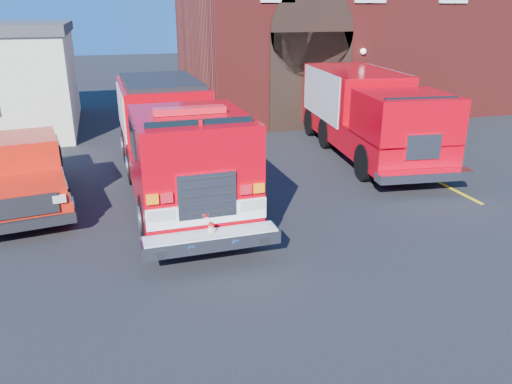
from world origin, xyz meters
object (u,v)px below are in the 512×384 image
object	(u,v)px
fire_engine	(173,139)
pickup_truck	(22,171)
fire_station	(337,22)
secondary_truck	(367,111)

from	to	relation	value
fire_engine	pickup_truck	world-z (taller)	fire_engine
fire_engine	pickup_truck	size ratio (longest dim) A/B	1.59
fire_station	secondary_truck	xyz separation A→B (m)	(-3.05, -9.04, -2.74)
fire_engine	pickup_truck	xyz separation A→B (m)	(-3.97, 0.26, -0.62)
secondary_truck	pickup_truck	bearing A→B (deg)	-171.35
fire_engine	pickup_truck	bearing A→B (deg)	176.20
fire_station	pickup_truck	distance (m)	18.00
fire_station	pickup_truck	size ratio (longest dim) A/B	2.59
fire_station	fire_engine	bearing A→B (deg)	-132.59
fire_station	fire_engine	distance (m)	15.16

